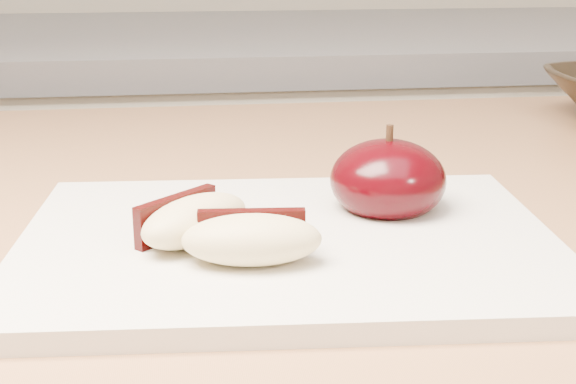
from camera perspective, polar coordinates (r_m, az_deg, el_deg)
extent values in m
cube|color=silver|center=(1.38, -4.40, -9.24)|extent=(2.40, 0.60, 0.90)
cube|color=slate|center=(1.24, -4.92, 10.58)|extent=(2.40, 0.62, 0.04)
cube|color=#986A42|center=(0.56, -1.13, -2.17)|extent=(1.64, 0.64, 0.04)
cube|color=beige|center=(0.45, 0.00, -3.75)|extent=(0.31, 0.24, 0.01)
ellipsoid|color=black|center=(0.49, 7.11, 0.85)|extent=(0.09, 0.09, 0.05)
cylinder|color=black|center=(0.48, 7.24, 4.16)|extent=(0.00, 0.00, 0.01)
ellipsoid|color=#D0BB84|center=(0.44, -6.59, -2.01)|extent=(0.08, 0.07, 0.03)
cube|color=black|center=(0.45, -7.95, -1.72)|extent=(0.05, 0.04, 0.02)
ellipsoid|color=#D0BB84|center=(0.41, -2.59, -3.41)|extent=(0.07, 0.04, 0.03)
cube|color=black|center=(0.42, -2.60, -2.81)|extent=(0.06, 0.01, 0.02)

